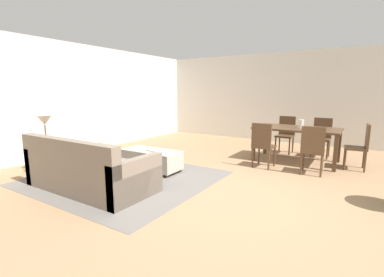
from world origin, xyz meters
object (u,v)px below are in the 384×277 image
at_px(table_lamp, 44,122).
at_px(dining_chair_far_right, 322,135).
at_px(couch, 89,171).
at_px(side_table, 47,150).
at_px(dining_chair_far_left, 286,132).
at_px(dining_chair_head_east, 361,144).
at_px(dining_table, 297,131).
at_px(ottoman_table, 151,159).
at_px(dining_chair_near_right, 313,148).
at_px(vase_centerpiece, 301,124).
at_px(book_on_ottoman, 155,150).
at_px(dining_chair_near_left, 263,143).

xyz_separation_m(table_lamp, dining_chair_far_right, (4.17, 4.27, -0.47)).
bearing_deg(couch, side_table, 174.87).
relative_size(dining_chair_far_left, dining_chair_head_east, 1.00).
relative_size(side_table, dining_table, 0.33).
distance_m(ottoman_table, dining_chair_near_right, 3.05).
bearing_deg(dining_table, dining_chair_head_east, -0.11).
bearing_deg(side_table, dining_table, 42.56).
bearing_deg(vase_centerpiece, couch, -125.08).
xyz_separation_m(ottoman_table, book_on_ottoman, (0.11, -0.03, 0.19)).
bearing_deg(dining_chair_near_left, dining_chair_head_east, 27.85).
bearing_deg(dining_chair_near_right, ottoman_table, -153.11).
relative_size(side_table, dining_chair_far_right, 0.63).
bearing_deg(dining_chair_near_left, table_lamp, -142.14).
height_order(ottoman_table, dining_chair_near_right, dining_chair_near_right).
bearing_deg(dining_chair_far_right, dining_chair_head_east, -45.39).
xyz_separation_m(dining_chair_near_right, dining_chair_head_east, (0.75, 0.87, 0.00)).
relative_size(ottoman_table, side_table, 2.02).
height_order(dining_chair_far_right, book_on_ottoman, dining_chair_far_right).
bearing_deg(dining_chair_head_east, table_lamp, -145.27).
distance_m(ottoman_table, dining_chair_far_left, 3.59).
height_order(couch, vase_centerpiece, vase_centerpiece).
xyz_separation_m(side_table, dining_chair_head_east, (4.98, 3.45, 0.06)).
distance_m(dining_chair_near_right, dining_chair_far_right, 1.70).
xyz_separation_m(side_table, dining_chair_far_right, (4.17, 4.27, 0.06)).
bearing_deg(table_lamp, ottoman_table, 38.33).
bearing_deg(dining_table, vase_centerpiece, -20.50).
distance_m(ottoman_table, side_table, 1.95).
xyz_separation_m(dining_table, dining_chair_near_right, (0.47, -0.88, -0.16)).
bearing_deg(dining_chair_head_east, ottoman_table, -146.96).
bearing_deg(dining_chair_far_left, dining_chair_near_left, -91.33).
bearing_deg(couch, dining_chair_far_left, 65.78).
height_order(couch, dining_chair_near_left, dining_chair_near_left).
relative_size(couch, dining_chair_far_right, 2.29).
relative_size(ottoman_table, book_on_ottoman, 4.55).
xyz_separation_m(side_table, dining_chair_far_left, (3.33, 4.28, 0.06)).
bearing_deg(dining_chair_near_right, couch, -136.82).
xyz_separation_m(ottoman_table, table_lamp, (-1.52, -1.20, 0.76)).
xyz_separation_m(couch, side_table, (-1.36, 0.12, 0.17)).
height_order(dining_chair_near_left, vase_centerpiece, vase_centerpiece).
bearing_deg(dining_chair_near_right, dining_table, 118.17).
height_order(ottoman_table, side_table, side_table).
xyz_separation_m(side_table, vase_centerpiece, (3.84, 3.42, 0.39)).
distance_m(dining_table, dining_chair_head_east, 1.23).
height_order(dining_table, dining_chair_far_right, dining_chair_far_right).
distance_m(dining_chair_near_right, vase_centerpiece, 0.99).
xyz_separation_m(dining_chair_near_left, vase_centerpiece, (0.55, 0.86, 0.33)).
bearing_deg(table_lamp, side_table, 0.00).
relative_size(dining_chair_near_right, vase_centerpiece, 4.99).
xyz_separation_m(dining_chair_far_left, vase_centerpiece, (0.51, -0.86, 0.33)).
distance_m(dining_chair_far_right, book_on_ottoman, 4.01).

